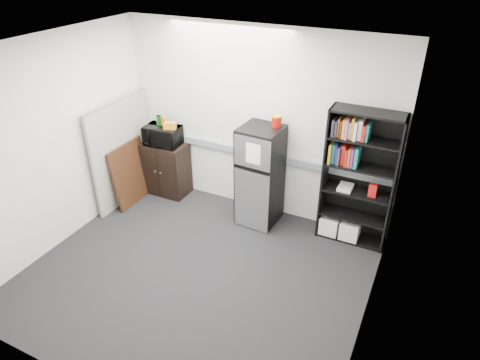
{
  "coord_description": "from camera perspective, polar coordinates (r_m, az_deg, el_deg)",
  "views": [
    {
      "loc": [
        2.24,
        -3.39,
        3.63
      ],
      "look_at": [
        0.16,
        0.9,
        0.92
      ],
      "focal_mm": 32.0,
      "sensor_mm": 36.0,
      "label": 1
    }
  ],
  "objects": [
    {
      "name": "wall_back",
      "position": [
        6.05,
        2.18,
        7.49
      ],
      "size": [
        4.0,
        0.02,
        2.7
      ],
      "primitive_type": "cube",
      "color": "silver",
      "rests_on": "floor"
    },
    {
      "name": "wall_note",
      "position": [
        6.11,
        -0.85,
        9.75
      ],
      "size": [
        0.14,
        0.0,
        0.1
      ],
      "primitive_type": "cube",
      "color": "white",
      "rests_on": "wall_back"
    },
    {
      "name": "refrigerator",
      "position": [
        5.97,
        2.65,
        0.51
      ],
      "size": [
        0.58,
        0.6,
        1.45
      ],
      "rotation": [
        0.0,
        0.0,
        -0.06
      ],
      "color": "black",
      "rests_on": "floor"
    },
    {
      "name": "snack_bag",
      "position": [
        6.47,
        -9.32,
        7.17
      ],
      "size": [
        0.2,
        0.15,
        0.1
      ],
      "primitive_type": "cube",
      "rotation": [
        0.0,
        0.0,
        0.32
      ],
      "color": "orange",
      "rests_on": "microwave"
    },
    {
      "name": "coffee_can",
      "position": [
        5.68,
        4.93,
        7.94
      ],
      "size": [
        0.13,
        0.13,
        0.18
      ],
      "color": "#990F07",
      "rests_on": "refrigerator"
    },
    {
      "name": "cabinet",
      "position": [
        6.91,
        -9.79,
        1.54
      ],
      "size": [
        0.68,
        0.46,
        0.85
      ],
      "color": "black",
      "rests_on": "floor"
    },
    {
      "name": "wall_right",
      "position": [
        4.09,
        18.08,
        -5.9
      ],
      "size": [
        0.02,
        3.5,
        2.7
      ],
      "primitive_type": "cube",
      "color": "silver",
      "rests_on": "floor"
    },
    {
      "name": "bookshelf",
      "position": [
        5.67,
        15.38,
        0.54
      ],
      "size": [
        0.9,
        0.34,
        1.85
      ],
      "color": "black",
      "rests_on": "floor"
    },
    {
      "name": "microwave",
      "position": [
        6.65,
        -10.28,
        5.85
      ],
      "size": [
        0.56,
        0.41,
        0.3
      ],
      "primitive_type": "imported",
      "rotation": [
        0.0,
        0.0,
        0.08
      ],
      "color": "black",
      "rests_on": "cabinet"
    },
    {
      "name": "electrical_raceway",
      "position": [
        6.21,
        1.99,
        3.55
      ],
      "size": [
        3.92,
        0.05,
        0.1
      ],
      "primitive_type": "cube",
      "color": "gray",
      "rests_on": "wall_back"
    },
    {
      "name": "snack_box_c",
      "position": [
        6.58,
        -10.08,
        7.66
      ],
      "size": [
        0.08,
        0.06,
        0.14
      ],
      "primitive_type": "cube",
      "rotation": [
        0.0,
        0.0,
        -0.19
      ],
      "color": "#C75F12",
      "rests_on": "microwave"
    },
    {
      "name": "ceiling",
      "position": [
        4.17,
        -7.71,
        16.51
      ],
      "size": [
        4.0,
        3.5,
        0.02
      ],
      "primitive_type": "cube",
      "color": "white",
      "rests_on": "wall_back"
    },
    {
      "name": "cubicle_partition",
      "position": [
        6.71,
        -15.36,
        3.7
      ],
      "size": [
        0.06,
        1.3,
        1.62
      ],
      "color": "gray",
      "rests_on": "floor"
    },
    {
      "name": "framed_poster",
      "position": [
        6.75,
        -14.37,
        0.81
      ],
      "size": [
        0.17,
        0.75,
        0.96
      ],
      "rotation": [
        0.0,
        -0.13,
        0.0
      ],
      "color": "black",
      "rests_on": "floor"
    },
    {
      "name": "snack_box_a",
      "position": [
        6.62,
        -10.73,
        7.81
      ],
      "size": [
        0.08,
        0.06,
        0.15
      ],
      "primitive_type": "cube",
      "rotation": [
        0.0,
        0.0,
        0.14
      ],
      "color": "#18541B",
      "rests_on": "microwave"
    },
    {
      "name": "floor",
      "position": [
        5.45,
        -5.78,
        -12.32
      ],
      "size": [
        4.0,
        4.0,
        0.0
      ],
      "primitive_type": "plane",
      "color": "black",
      "rests_on": "ground"
    },
    {
      "name": "snack_box_b",
      "position": [
        6.62,
        -10.73,
        7.81
      ],
      "size": [
        0.08,
        0.06,
        0.15
      ],
      "primitive_type": "cube",
      "rotation": [
        0.0,
        0.0,
        -0.17
      ],
      "color": "#0B3411",
      "rests_on": "microwave"
    },
    {
      "name": "wall_left",
      "position": [
        5.89,
        -23.44,
        4.31
      ],
      "size": [
        0.02,
        3.5,
        2.7
      ],
      "primitive_type": "cube",
      "color": "silver",
      "rests_on": "floor"
    }
  ]
}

